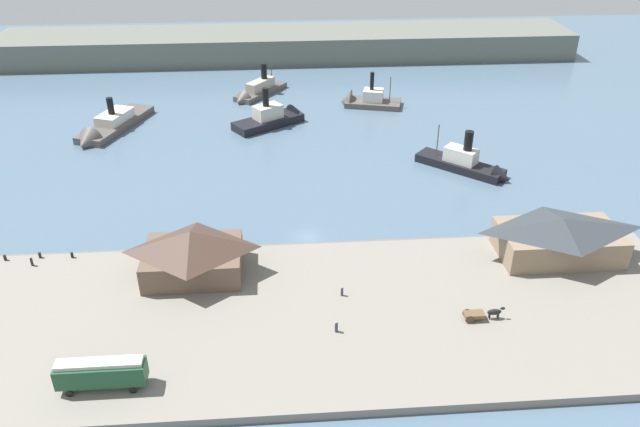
# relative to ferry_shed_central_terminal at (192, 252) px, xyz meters

# --- Properties ---
(ground_plane) EXTENTS (320.00, 320.00, 0.00)m
(ground_plane) POSITION_rel_ferry_shed_central_terminal_xyz_m (17.95, 10.84, -4.95)
(ground_plane) COLOR slate
(quay_promenade) EXTENTS (110.00, 36.00, 1.20)m
(quay_promenade) POSITION_rel_ferry_shed_central_terminal_xyz_m (17.95, -11.16, -4.35)
(quay_promenade) COLOR gray
(quay_promenade) RESTS_ON ground
(seawall_edge) EXTENTS (110.00, 0.80, 1.00)m
(seawall_edge) POSITION_rel_ferry_shed_central_terminal_xyz_m (17.95, 7.24, -4.45)
(seawall_edge) COLOR #666159
(seawall_edge) RESTS_ON ground
(ferry_shed_central_terminal) EXTENTS (14.83, 11.35, 7.37)m
(ferry_shed_central_terminal) POSITION_rel_ferry_shed_central_terminal_xyz_m (0.00, 0.00, 0.00)
(ferry_shed_central_terminal) COLOR brown
(ferry_shed_central_terminal) RESTS_ON quay_promenade
(ferry_shed_west_terminal) EXTENTS (18.97, 10.75, 6.65)m
(ferry_shed_west_terminal) POSITION_rel_ferry_shed_central_terminal_xyz_m (57.13, 0.68, -0.37)
(ferry_shed_west_terminal) COLOR #847056
(ferry_shed_west_terminal) RESTS_ON quay_promenade
(street_tram) EXTENTS (10.55, 2.71, 4.11)m
(street_tram) POSITION_rel_ferry_shed_central_terminal_xyz_m (-8.55, -23.19, -1.33)
(street_tram) COLOR #1E4C2D
(street_tram) RESTS_ON quay_promenade
(horse_cart) EXTENTS (5.65, 1.63, 1.87)m
(horse_cart) POSITION_rel_ferry_shed_central_terminal_xyz_m (40.45, -14.08, -2.82)
(horse_cart) COLOR brown
(horse_cart) RESTS_ON quay_promenade
(pedestrian_at_waters_edge) EXTENTS (0.42, 0.42, 1.70)m
(pedestrian_at_waters_edge) POSITION_rel_ferry_shed_central_terminal_xyz_m (20.29, -15.22, -2.97)
(pedestrian_at_waters_edge) COLOR #33384C
(pedestrian_at_waters_edge) RESTS_ON quay_promenade
(pedestrian_near_west_shed) EXTENTS (0.39, 0.39, 1.59)m
(pedestrian_near_west_shed) POSITION_rel_ferry_shed_central_terminal_xyz_m (-25.39, 3.85, -3.02)
(pedestrian_near_west_shed) COLOR #232328
(pedestrian_near_west_shed) RESTS_ON quay_promenade
(pedestrian_near_cart) EXTENTS (0.38, 0.38, 1.52)m
(pedestrian_near_cart) POSITION_rel_ferry_shed_central_terminal_xyz_m (21.89, -7.37, -3.05)
(pedestrian_near_cart) COLOR #33384C
(pedestrian_near_cart) RESTS_ON quay_promenade
(mooring_post_center_east) EXTENTS (0.44, 0.44, 0.90)m
(mooring_post_center_east) POSITION_rel_ferry_shed_central_terminal_xyz_m (-30.12, 5.69, -3.30)
(mooring_post_center_east) COLOR black
(mooring_post_center_east) RESTS_ON quay_promenade
(mooring_post_west) EXTENTS (0.44, 0.44, 0.90)m
(mooring_post_west) POSITION_rel_ferry_shed_central_terminal_xyz_m (-19.78, 5.66, -3.30)
(mooring_post_west) COLOR black
(mooring_post_west) RESTS_ON quay_promenade
(mooring_post_center_west) EXTENTS (0.44, 0.44, 0.90)m
(mooring_post_center_west) POSITION_rel_ferry_shed_central_terminal_xyz_m (-24.87, 6.01, -3.30)
(mooring_post_center_west) COLOR black
(mooring_post_center_west) RESTS_ON quay_promenade
(ferry_mid_harbor) EXTENTS (18.80, 15.11, 11.20)m
(ferry_mid_harbor) POSITION_rel_ferry_shed_central_terminal_xyz_m (13.15, 63.07, -3.26)
(ferry_mid_harbor) COLOR black
(ferry_mid_harbor) RESTS_ON ground
(ferry_approaching_west) EXTENTS (18.11, 16.95, 10.06)m
(ferry_approaching_west) POSITION_rel_ferry_shed_central_terminal_xyz_m (52.39, 33.66, -3.31)
(ferry_approaching_west) COLOR black
(ferry_approaching_west) RESTS_ON ground
(ferry_departing_north) EXTENTS (16.54, 10.29, 11.27)m
(ferry_departing_north) POSITION_rel_ferry_shed_central_terminal_xyz_m (36.29, 74.43, -3.74)
(ferry_departing_north) COLOR #514C47
(ferry_departing_north) RESTS_ON ground
(ferry_approaching_east) EXTENTS (15.47, 26.51, 10.00)m
(ferry_approaching_east) POSITION_rel_ferry_shed_central_terminal_xyz_m (-26.04, 60.26, -3.68)
(ferry_approaching_east) COLOR #514C47
(ferry_approaching_east) RESTS_ON ground
(ferry_moored_east) EXTENTS (15.25, 18.18, 9.71)m
(ferry_moored_east) POSITION_rel_ferry_shed_central_terminal_xyz_m (8.25, 83.15, -3.55)
(ferry_moored_east) COLOR #514C47
(ferry_moored_east) RESTS_ON ground
(far_headland) EXTENTS (180.00, 24.00, 8.00)m
(far_headland) POSITION_rel_ferry_shed_central_terminal_xyz_m (17.95, 120.84, -0.95)
(far_headland) COLOR #60665B
(far_headland) RESTS_ON ground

